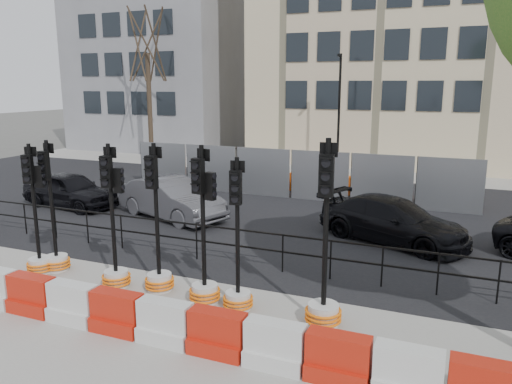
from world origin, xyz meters
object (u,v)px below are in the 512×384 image
at_px(traffic_signal_d, 115,255).
at_px(traffic_signal_h, 324,289).
at_px(car_a, 70,190).
at_px(car_c, 393,221).

bearing_deg(traffic_signal_d, traffic_signal_h, -7.88).
distance_m(car_a, car_c, 11.80).
bearing_deg(car_c, traffic_signal_h, -163.34).
distance_m(traffic_signal_d, car_c, 7.97).
bearing_deg(traffic_signal_d, car_c, 39.45).
height_order(traffic_signal_h, car_c, traffic_signal_h).
xyz_separation_m(traffic_signal_h, car_c, (0.54, 5.86, -0.10)).
bearing_deg(car_a, car_c, -81.80).
bearing_deg(car_c, car_a, 113.30).
height_order(traffic_signal_d, traffic_signal_h, traffic_signal_h).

